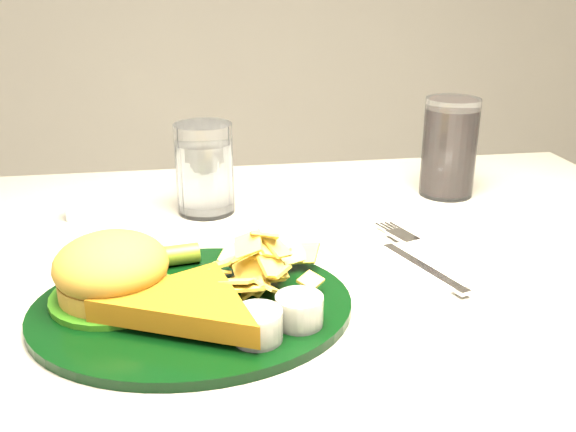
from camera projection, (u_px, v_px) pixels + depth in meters
name	position (u px, v px, depth m)	size (l,w,h in m)	color
dinner_plate	(191.00, 279.00, 0.64)	(0.32, 0.27, 0.07)	black
water_glass	(205.00, 169.00, 0.90)	(0.08, 0.08, 0.13)	silver
cola_glass	(449.00, 147.00, 0.96)	(0.08, 0.08, 0.15)	black
fork_napkin	(420.00, 264.00, 0.74)	(0.14, 0.19, 0.01)	white
spoon	(168.00, 279.00, 0.71)	(0.04, 0.15, 0.01)	silver
ramekin	(80.00, 209.00, 0.89)	(0.04, 0.04, 0.03)	white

